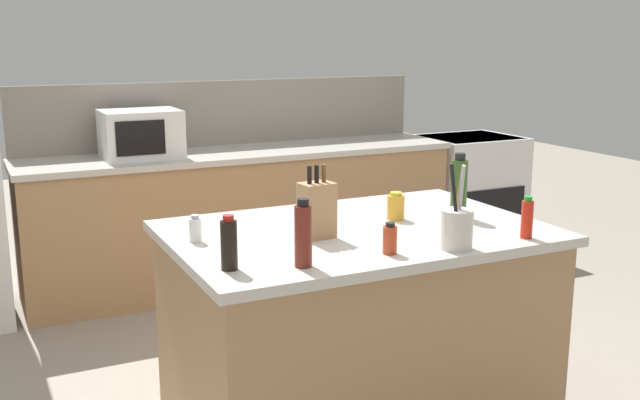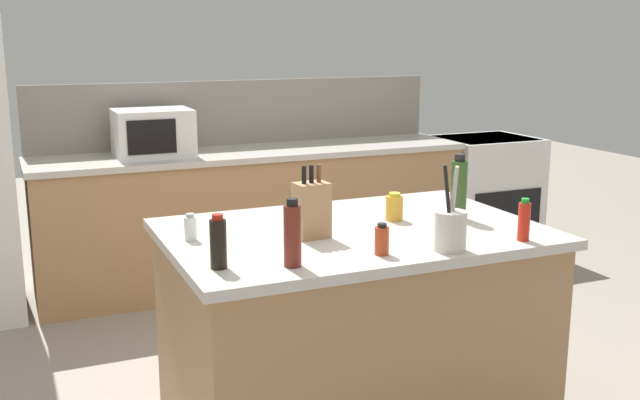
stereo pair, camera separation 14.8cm
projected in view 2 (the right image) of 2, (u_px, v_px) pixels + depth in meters
back_counter_run at (256, 215)px, 5.28m from camera, size 3.02×0.66×0.94m
wall_backsplash at (240, 112)px, 5.41m from camera, size 2.98×0.03×0.46m
kitchen_island at (352, 335)px, 3.19m from camera, size 1.54×1.04×0.94m
range_oven at (483, 193)px, 6.02m from camera, size 0.76×0.65×0.92m
microwave at (153, 133)px, 4.87m from camera, size 0.49×0.39×0.31m
knife_block at (311, 209)px, 2.93m from camera, size 0.14×0.11×0.29m
utensil_crock at (450, 229)px, 2.76m from camera, size 0.12×0.12×0.32m
soy_sauce_bottle at (218, 243)px, 2.55m from camera, size 0.06×0.06×0.19m
hot_sauce_bottle at (524, 221)px, 2.90m from camera, size 0.05×0.05×0.17m
olive_oil_bottle at (459, 189)px, 3.23m from camera, size 0.07×0.07×0.28m
honey_jar at (394, 207)px, 3.22m from camera, size 0.08×0.08×0.12m
salt_shaker at (190, 228)px, 2.91m from camera, size 0.05×0.05×0.11m
vinegar_bottle at (292, 235)px, 2.57m from camera, size 0.06×0.06×0.24m
spice_jar_paprika at (382, 240)px, 2.72m from camera, size 0.05×0.05×0.12m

